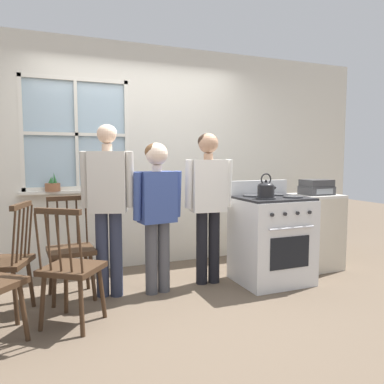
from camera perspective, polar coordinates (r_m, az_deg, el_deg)
name	(u,v)px	position (r m, az deg, el deg)	size (l,w,h in m)	color
ground_plane	(181,305)	(3.58, -1.76, -16.77)	(16.00, 16.00, 0.00)	brown
wall_back	(145,158)	(4.67, -7.24, 5.10)	(6.40, 0.16, 2.70)	silver
chair_by_window	(71,270)	(3.18, -17.98, -11.19)	(0.58, 0.57, 0.97)	#3D2819
chair_near_wall	(5,263)	(3.57, -26.55, -9.68)	(0.51, 0.52, 0.97)	#3D2819
chair_center_cluster	(71,250)	(3.80, -18.03, -8.47)	(0.44, 0.43, 0.97)	#3D2819
person_elderly_left	(108,196)	(3.65, -12.69, -0.60)	(0.51, 0.31, 1.65)	#2D3347
person_teen_center	(157,202)	(3.67, -5.34, -1.54)	(0.51, 0.25, 1.49)	#4C4C51
person_adult_right	(208,193)	(3.94, 2.48, -0.20)	(0.52, 0.25, 1.59)	black
stove	(271,238)	(4.15, 12.00, -6.95)	(0.75, 0.68, 1.08)	silver
kettle	(266,189)	(3.87, 11.20, 0.44)	(0.21, 0.17, 0.25)	black
potted_plant	(53,186)	(4.44, -20.46, 0.87)	(0.16, 0.16, 0.21)	#935B3D
side_counter	(314,231)	(4.80, 18.09, -5.70)	(0.55, 0.50, 0.90)	beige
stereo	(316,187)	(4.71, 18.44, 0.69)	(0.34, 0.29, 0.18)	#38383A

